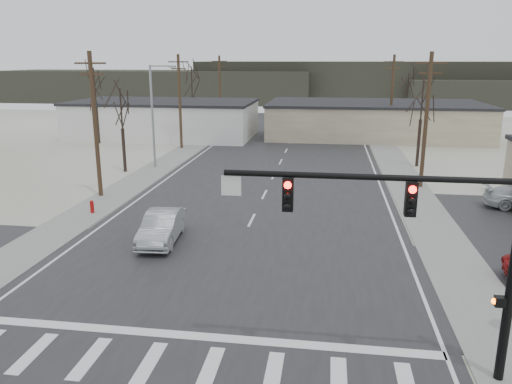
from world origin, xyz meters
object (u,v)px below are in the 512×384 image
Objects in this scene: car_far_a at (306,124)px; traffic_signal_mast at (448,232)px; sedan_crossing at (162,227)px; car_far_b at (246,122)px; fire_hydrant at (92,207)px.

traffic_signal_mast is at bearing 90.92° from car_far_a.
car_far_a is (5.47, 44.45, 0.05)m from sedan_crossing.
traffic_signal_mast is 16.10m from sedan_crossing.
car_far_a is at bearing 0.20° from car_far_b.
fire_hydrant is at bearing 139.90° from sedan_crossing.
sedan_crossing is at bearing -35.15° from fire_hydrant.
car_far_a reaches higher than fire_hydrant.
car_far_a is at bearing 96.90° from traffic_signal_mast.
traffic_signal_mast is 59.09m from car_far_b.
car_far_b is (-8.81, 2.51, -0.13)m from car_far_a.
traffic_signal_mast is 1.52× the size of car_far_a.
car_far_b is (2.70, 42.71, 0.32)m from fire_hydrant.
car_far_b reaches higher than fire_hydrant.
car_far_a is at bearing 78.04° from sedan_crossing.
fire_hydrant is 0.20× the size of car_far_b.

